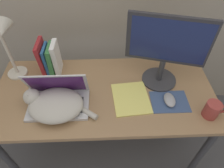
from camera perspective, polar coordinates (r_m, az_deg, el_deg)
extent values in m
cube|color=#93704C|center=(1.28, -2.21, -2.53)|extent=(1.39, 0.64, 0.03)
cylinder|color=#38383D|center=(1.60, -26.97, -19.44)|extent=(0.04, 0.04, 0.73)
cylinder|color=#38383D|center=(1.58, 23.76, -18.22)|extent=(0.04, 0.04, 0.73)
cylinder|color=#38383D|center=(1.86, -22.30, -4.21)|extent=(0.04, 0.04, 0.73)
cylinder|color=#38383D|center=(1.85, 18.47, -3.11)|extent=(0.04, 0.04, 0.73)
cube|color=#B7B7BC|center=(1.23, -14.93, -5.80)|extent=(0.35, 0.22, 0.02)
cube|color=#28282D|center=(1.21, -15.09, -5.92)|extent=(0.29, 0.11, 0.00)
cube|color=#B7B7BC|center=(1.19, -15.47, 0.12)|extent=(0.35, 0.09, 0.21)
cube|color=#421956|center=(1.19, -15.48, -0.09)|extent=(0.32, 0.07, 0.18)
ellipsoid|color=#B2ADA3|center=(1.18, -15.69, -5.75)|extent=(0.32, 0.27, 0.10)
sphere|color=#B2ADA3|center=(1.23, -21.89, -3.42)|extent=(0.10, 0.10, 0.10)
cone|color=#B2ADA3|center=(1.22, -22.37, -1.37)|extent=(0.04, 0.04, 0.03)
cone|color=#B2ADA3|center=(1.19, -23.04, -3.26)|extent=(0.04, 0.04, 0.03)
cylinder|color=#B2ADA3|center=(1.15, -7.16, -7.93)|extent=(0.13, 0.11, 0.03)
cylinder|color=#333338|center=(1.37, 13.21, 1.33)|extent=(0.22, 0.22, 0.01)
cylinder|color=#333338|center=(1.31, 13.82, 3.89)|extent=(0.04, 0.04, 0.15)
cube|color=#28282D|center=(1.17, 15.76, 11.94)|extent=(0.46, 0.15, 0.29)
cube|color=navy|center=(1.17, 16.04, 11.60)|extent=(0.42, 0.12, 0.26)
cube|color=#384C75|center=(1.26, 16.11, -4.83)|extent=(0.22, 0.17, 0.00)
ellipsoid|color=#99999E|center=(1.24, 16.12, -4.35)|extent=(0.07, 0.11, 0.03)
cube|color=maroon|center=(1.40, -19.14, 7.14)|extent=(0.04, 0.16, 0.24)
cube|color=#285B93|center=(1.40, -17.95, 6.67)|extent=(0.02, 0.14, 0.20)
cube|color=#387A42|center=(1.39, -16.83, 6.79)|extent=(0.04, 0.15, 0.20)
cube|color=white|center=(1.38, -15.58, 7.19)|extent=(0.03, 0.13, 0.22)
cylinder|color=beige|center=(1.52, -25.30, 2.89)|extent=(0.13, 0.13, 0.01)
cylinder|color=beige|center=(1.41, -27.67, 8.33)|extent=(0.02, 0.02, 0.36)
cone|color=beige|center=(1.27, -28.91, 13.65)|extent=(0.11, 0.13, 0.14)
cube|color=#E5DB6B|center=(1.23, 5.43, -4.05)|extent=(0.24, 0.27, 0.01)
cylinder|color=#993833|center=(1.24, 26.62, -6.60)|extent=(0.08, 0.08, 0.10)
torus|color=#993833|center=(1.27, 28.68, -6.40)|extent=(0.06, 0.01, 0.06)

